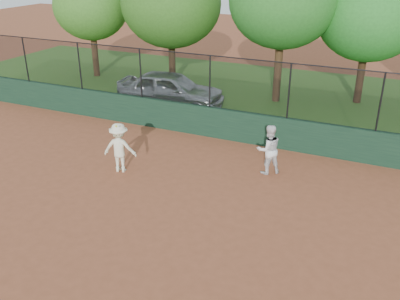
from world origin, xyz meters
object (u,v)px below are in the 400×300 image
at_px(parked_car, 171,90).
at_px(player_second, 269,149).
at_px(tree_2, 283,2).
at_px(player_main, 120,148).
at_px(tree_3, 369,17).
at_px(tree_0, 90,7).
at_px(tree_1, 171,3).

bearing_deg(parked_car, player_second, -133.96).
distance_m(player_second, tree_2, 8.64).
bearing_deg(tree_2, parked_car, -144.76).
height_order(player_main, tree_3, tree_3).
relative_size(player_main, tree_3, 0.30).
distance_m(tree_2, tree_3, 3.92).
bearing_deg(player_main, tree_3, 59.74).
bearing_deg(tree_0, tree_1, 3.22).
height_order(tree_1, tree_2, tree_2).
relative_size(player_main, tree_0, 0.32).
relative_size(player_second, tree_2, 0.25).
distance_m(tree_0, tree_3, 14.41).
bearing_deg(tree_2, player_second, -76.75).
xyz_separation_m(player_second, tree_3, (1.84, 8.93, 3.14)).
bearing_deg(tree_1, player_main, -71.94).
bearing_deg(player_second, parked_car, -74.76).
xyz_separation_m(player_second, tree_0, (-12.53, 7.90, 3.02)).
height_order(tree_0, tree_3, tree_3).
relative_size(player_second, tree_3, 0.28).
bearing_deg(tree_1, tree_0, -176.78).
bearing_deg(tree_0, tree_3, 4.11).
xyz_separation_m(tree_2, tree_3, (3.62, 1.36, -0.63)).
distance_m(tree_0, tree_1, 4.83).
distance_m(parked_car, player_main, 6.64).
bearing_deg(player_second, tree_0, -69.28).
bearing_deg(tree_3, tree_1, -175.44).
distance_m(parked_car, player_second, 7.54).
height_order(parked_car, player_main, player_main).
bearing_deg(player_main, parked_car, 103.17).
bearing_deg(tree_2, player_main, -105.83).
height_order(tree_2, tree_3, tree_2).
bearing_deg(parked_car, tree_3, -67.29).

